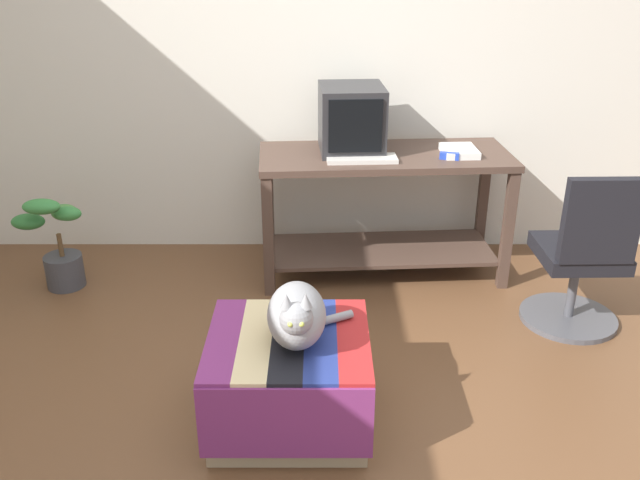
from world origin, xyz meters
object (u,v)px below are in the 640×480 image
at_px(tv_monitor, 350,120).
at_px(keyboard, 360,159).
at_px(cat, 296,315).
at_px(ottoman_with_blanket, 288,380).
at_px(potted_plant, 56,247).
at_px(office_chair, 581,261).
at_px(book, 458,151).
at_px(stapler, 448,156).
at_px(desk, 382,193).

distance_m(tv_monitor, keyboard, 0.27).
relative_size(tv_monitor, keyboard, 1.08).
xyz_separation_m(keyboard, cat, (-0.33, -1.34, -0.23)).
relative_size(keyboard, ottoman_with_blanket, 0.59).
relative_size(potted_plant, office_chair, 0.67).
xyz_separation_m(book, cat, (-0.91, -1.47, -0.24)).
xyz_separation_m(ottoman_with_blanket, stapler, (0.87, 1.34, 0.58)).
distance_m(desk, cat, 1.56).
bearing_deg(ottoman_with_blanket, keyboard, 74.28).
height_order(tv_monitor, office_chair, tv_monitor).
bearing_deg(ottoman_with_blanket, potted_plant, 138.69).
height_order(tv_monitor, cat, tv_monitor).
bearing_deg(tv_monitor, stapler, -20.90).
bearing_deg(potted_plant, cat, -41.12).
bearing_deg(potted_plant, ottoman_with_blanket, -41.31).
xyz_separation_m(desk, potted_plant, (-1.94, -0.21, -0.26)).
distance_m(book, stapler, 0.12).
xyz_separation_m(keyboard, stapler, (0.50, 0.03, 0.01)).
relative_size(tv_monitor, ottoman_with_blanket, 0.64).
xyz_separation_m(tv_monitor, office_chair, (1.19, -0.72, -0.57)).
height_order(desk, ottoman_with_blanket, desk).
height_order(potted_plant, office_chair, office_chair).
distance_m(keyboard, ottoman_with_blanket, 1.48).
relative_size(tv_monitor, cat, 1.08).
bearing_deg(stapler, keyboard, 107.48).
bearing_deg(office_chair, keyboard, -25.71).
bearing_deg(cat, potted_plant, 137.08).
distance_m(keyboard, office_chair, 1.31).
bearing_deg(ottoman_with_blanket, tv_monitor, 78.19).
bearing_deg(potted_plant, office_chair, -8.80).
relative_size(book, stapler, 2.21).
bearing_deg(ottoman_with_blanket, stapler, 56.96).
height_order(book, ottoman_with_blanket, book).
bearing_deg(book, cat, -124.50).
bearing_deg(cat, ottoman_with_blanket, 144.73).
bearing_deg(book, ottoman_with_blanket, -126.08).
distance_m(tv_monitor, office_chair, 1.50).
bearing_deg(keyboard, tv_monitor, 101.74).
height_order(tv_monitor, stapler, tv_monitor).
distance_m(desk, stapler, 0.46).
height_order(ottoman_with_blanket, potted_plant, potted_plant).
bearing_deg(cat, book, 56.47).
relative_size(cat, potted_plant, 0.67).
distance_m(desk, tv_monitor, 0.48).
xyz_separation_m(cat, stapler, (0.83, 1.37, 0.24)).
distance_m(book, potted_plant, 2.43).
relative_size(tv_monitor, book, 1.78).
xyz_separation_m(ottoman_with_blanket, cat, (0.04, -0.03, 0.34)).
height_order(book, stapler, same).
relative_size(tv_monitor, potted_plant, 0.72).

